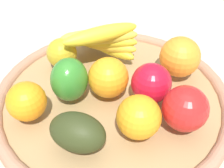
# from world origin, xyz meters

# --- Properties ---
(ground_plane) EXTENTS (2.40, 2.40, 0.00)m
(ground_plane) POSITION_xyz_m (0.00, 0.00, 0.00)
(ground_plane) COLOR #B9B79D
(ground_plane) RESTS_ON ground
(basket) EXTENTS (0.47, 0.47, 0.04)m
(basket) POSITION_xyz_m (0.00, 0.00, 0.02)
(basket) COLOR #A07E51
(basket) RESTS_ON ground_plane
(avocado) EXTENTS (0.11, 0.11, 0.06)m
(avocado) POSITION_xyz_m (0.10, -0.10, 0.07)
(avocado) COLOR #2E3618
(avocado) RESTS_ON basket
(apple_2) EXTENTS (0.09, 0.09, 0.06)m
(apple_2) POSITION_xyz_m (-0.12, -0.06, 0.07)
(apple_2) COLOR gold
(apple_2) RESTS_ON basket
(apple_1) EXTENTS (0.09, 0.09, 0.08)m
(apple_1) POSITION_xyz_m (0.13, 0.08, 0.08)
(apple_1) COLOR red
(apple_1) RESTS_ON basket
(orange_3) EXTENTS (0.08, 0.08, 0.08)m
(orange_3) POSITION_xyz_m (0.11, 0.00, 0.08)
(orange_3) COLOR orange
(orange_3) RESTS_ON basket
(banana_bunch) EXTENTS (0.16, 0.17, 0.09)m
(banana_bunch) POSITION_xyz_m (-0.12, 0.02, 0.09)
(banana_bunch) COLOR yellow
(banana_bunch) RESTS_ON basket
(orange_0) EXTENTS (0.09, 0.09, 0.07)m
(orange_0) POSITION_xyz_m (-0.00, -0.16, 0.08)
(orange_0) COLOR orange
(orange_0) RESTS_ON basket
(orange_2) EXTENTS (0.10, 0.10, 0.08)m
(orange_2) POSITION_xyz_m (0.00, -0.01, 0.08)
(orange_2) COLOR orange
(orange_2) RESTS_ON basket
(bell_pepper) EXTENTS (0.10, 0.10, 0.09)m
(bell_pepper) POSITION_xyz_m (-0.02, -0.08, 0.08)
(bell_pepper) COLOR #317B27
(bell_pepper) RESTS_ON basket
(apple_0) EXTENTS (0.09, 0.09, 0.08)m
(apple_0) POSITION_xyz_m (0.05, 0.06, 0.08)
(apple_0) COLOR red
(apple_0) RESTS_ON basket
(orange_1) EXTENTS (0.09, 0.09, 0.08)m
(orange_1) POSITION_xyz_m (-0.00, 0.15, 0.08)
(orange_1) COLOR orange
(orange_1) RESTS_ON basket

